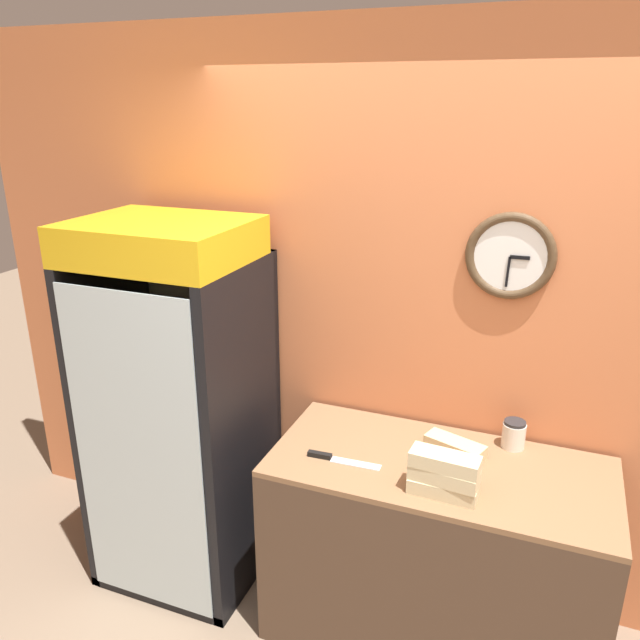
# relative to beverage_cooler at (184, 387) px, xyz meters

# --- Properties ---
(wall_back) EXTENTS (5.20, 0.09, 2.70)m
(wall_back) POSITION_rel_beverage_cooler_xyz_m (1.28, 0.35, 0.33)
(wall_back) COLOR #D17547
(wall_back) RESTS_ON ground_plane
(prep_counter) EXTENTS (1.43, 0.67, 0.90)m
(prep_counter) POSITION_rel_beverage_cooler_xyz_m (1.28, -0.04, -0.57)
(prep_counter) COLOR #4C3828
(prep_counter) RESTS_ON ground_plane
(beverage_cooler) EXTENTS (0.77, 0.70, 1.86)m
(beverage_cooler) POSITION_rel_beverage_cooler_xyz_m (0.00, 0.00, 0.00)
(beverage_cooler) COLOR black
(beverage_cooler) RESTS_ON ground_plane
(sandwich_stack_bottom) EXTENTS (0.27, 0.11, 0.06)m
(sandwich_stack_bottom) POSITION_rel_beverage_cooler_xyz_m (1.33, -0.24, -0.09)
(sandwich_stack_bottom) COLOR beige
(sandwich_stack_bottom) RESTS_ON prep_counter
(sandwich_stack_middle) EXTENTS (0.27, 0.12, 0.06)m
(sandwich_stack_middle) POSITION_rel_beverage_cooler_xyz_m (1.33, -0.24, -0.03)
(sandwich_stack_middle) COLOR beige
(sandwich_stack_middle) RESTS_ON sandwich_stack_bottom
(sandwich_stack_top) EXTENTS (0.27, 0.12, 0.06)m
(sandwich_stack_top) POSITION_rel_beverage_cooler_xyz_m (1.33, -0.24, 0.03)
(sandwich_stack_top) COLOR beige
(sandwich_stack_top) RESTS_ON sandwich_stack_middle
(sandwich_flat_left) EXTENTS (0.28, 0.17, 0.06)m
(sandwich_flat_left) POSITION_rel_beverage_cooler_xyz_m (1.32, 0.07, -0.09)
(sandwich_flat_left) COLOR tan
(sandwich_flat_left) RESTS_ON prep_counter
(chefs_knife) EXTENTS (0.32, 0.05, 0.02)m
(chefs_knife) POSITION_rel_beverage_cooler_xyz_m (0.85, -0.17, -0.11)
(chefs_knife) COLOR silver
(chefs_knife) RESTS_ON prep_counter
(condiment_jar) EXTENTS (0.10, 0.10, 0.13)m
(condiment_jar) POSITION_rel_beverage_cooler_xyz_m (1.55, 0.22, -0.06)
(condiment_jar) COLOR silver
(condiment_jar) RESTS_ON prep_counter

